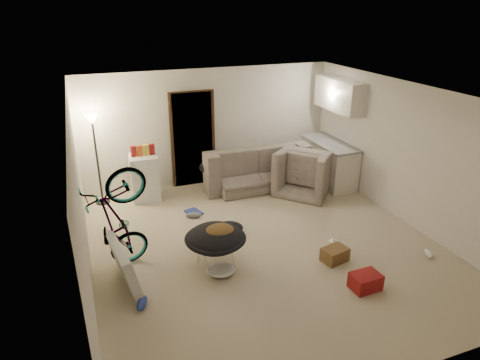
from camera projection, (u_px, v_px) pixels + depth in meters
name	position (u px, v px, depth m)	size (l,w,h in m)	color
floor	(265.00, 245.00, 7.15)	(5.50, 6.00, 0.02)	#C2B495
ceiling	(268.00, 95.00, 6.18)	(5.50, 6.00, 0.02)	white
wall_back	(210.00, 127.00, 9.26)	(5.50, 0.02, 2.50)	white
wall_front	(395.00, 286.00, 4.07)	(5.50, 0.02, 2.50)	white
wall_left	(79.00, 203.00, 5.76)	(0.02, 6.00, 2.50)	white
wall_right	(409.00, 155.00, 7.57)	(0.02, 6.00, 2.50)	white
doorway	(193.00, 139.00, 9.19)	(0.85, 0.10, 2.04)	black
door_trim	(193.00, 140.00, 9.16)	(0.97, 0.04, 2.10)	#382313
floor_lamp	(95.00, 141.00, 8.14)	(0.28, 0.28, 1.81)	black
kitchen_counter	(329.00, 163.00, 9.50)	(0.60, 1.50, 0.88)	silver
counter_top	(330.00, 143.00, 9.32)	(0.64, 1.54, 0.04)	gray
kitchen_uppers	(340.00, 95.00, 8.96)	(0.38, 1.40, 0.65)	silver
sofa	(254.00, 170.00, 9.40)	(2.33, 0.91, 0.68)	#353C36
armchair	(307.00, 175.00, 9.10)	(1.09, 0.95, 0.71)	#353C36
bicycle	(120.00, 243.00, 6.33)	(0.59, 1.70, 0.89)	black
mini_fridge	(145.00, 177.00, 8.66)	(0.55, 0.55, 0.93)	white
snack_box_0	(134.00, 153.00, 8.40)	(0.10, 0.07, 0.30)	maroon
snack_box_1	(140.00, 153.00, 8.44)	(0.10, 0.07, 0.30)	#CA5519
snack_box_2	(146.00, 152.00, 8.48)	(0.10, 0.07, 0.30)	gold
snack_box_3	(152.00, 151.00, 8.52)	(0.10, 0.07, 0.30)	maroon
saucer_chair	(215.00, 243.00, 6.44)	(0.93, 0.93, 0.66)	silver
hoodie	(219.00, 232.00, 6.36)	(0.48, 0.40, 0.22)	brown
sofa_drape	(212.00, 167.00, 9.01)	(0.56, 0.46, 0.28)	black
tv_box	(124.00, 265.00, 5.99)	(0.12, 1.03, 0.68)	silver
drink_case_a	(335.00, 255.00, 6.67)	(0.39, 0.28, 0.22)	brown
drink_case_b	(365.00, 281.00, 6.02)	(0.41, 0.30, 0.23)	maroon
juicer	(333.00, 244.00, 7.00)	(0.15, 0.15, 0.21)	white
newspaper	(212.00, 237.00, 7.37)	(0.43, 0.56, 0.01)	beige
book_blue	(194.00, 212.00, 8.21)	(0.24, 0.33, 0.03)	#293995
book_white	(197.00, 234.00, 7.45)	(0.19, 0.25, 0.02)	silver
shoe_0	(240.00, 184.00, 9.38)	(0.29, 0.12, 0.11)	#293995
shoe_1	(194.00, 215.00, 8.02)	(0.29, 0.12, 0.11)	slate
shoe_2	(142.00, 303.00, 5.68)	(0.30, 0.12, 0.11)	#293995
shoe_4	(428.00, 253.00, 6.81)	(0.26, 0.10, 0.10)	white
clothes_lump_a	(229.00, 228.00, 7.51)	(0.50, 0.43, 0.16)	black
clothes_lump_b	(234.00, 185.00, 9.34)	(0.42, 0.36, 0.13)	black
clothes_lump_c	(221.00, 270.00, 6.36)	(0.44, 0.38, 0.14)	silver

